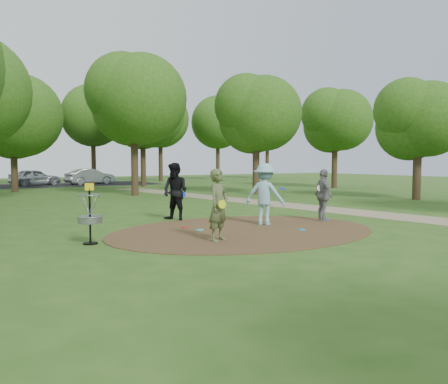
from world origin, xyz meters
TOP-DOWN VIEW (x-y plane):
  - ground at (0.00, 0.00)m, footprint 100.00×100.00m
  - dirt_clearing at (0.00, 0.00)m, footprint 8.40×8.40m
  - footpath at (6.50, 2.00)m, footprint 7.55×39.89m
  - parking_lot at (2.00, 30.00)m, footprint 14.00×8.00m
  - player_observer_with_disc at (-1.54, -1.05)m, footprint 0.82×0.73m
  - player_throwing_with_disc at (1.23, 0.66)m, footprint 1.58×1.49m
  - player_walking_with_disc at (-0.77, 3.23)m, footprint 1.14×1.23m
  - player_waiting_with_disc at (3.49, 0.29)m, footprint 0.73×1.15m
  - disc_ground_cyan at (-1.14, 0.72)m, footprint 0.22×0.22m
  - disc_ground_blue at (1.50, -0.86)m, footprint 0.22×0.22m
  - disc_ground_red at (-1.28, 1.43)m, footprint 0.22×0.22m
  - car_left at (-1.55, 30.35)m, footprint 4.43×2.42m
  - car_right at (3.00, 29.52)m, footprint 4.56×2.43m
  - disc_golf_basket at (-4.50, 0.30)m, footprint 0.63×0.63m
  - tree_ring at (0.05, 9.24)m, footprint 36.81×45.58m

SIDE VIEW (x-z plane):
  - ground at x=0.00m, z-range 0.00..0.00m
  - parking_lot at x=2.00m, z-range 0.00..0.01m
  - footpath at x=6.50m, z-range 0.00..0.01m
  - dirt_clearing at x=0.00m, z-range 0.00..0.02m
  - disc_ground_cyan at x=-1.14m, z-range 0.02..0.04m
  - disc_ground_blue at x=1.50m, z-range 0.02..0.04m
  - disc_ground_red at x=-1.28m, z-range 0.02..0.04m
  - car_right at x=3.00m, z-range 0.00..1.43m
  - car_left at x=-1.55m, z-range 0.00..1.43m
  - disc_golf_basket at x=-4.50m, z-range 0.10..1.64m
  - player_waiting_with_disc at x=3.49m, z-range 0.00..1.82m
  - player_observer_with_disc at x=-1.54m, z-range 0.00..1.89m
  - player_throwing_with_disc at x=1.23m, z-range 0.00..2.02m
  - player_walking_with_disc at x=-0.77m, z-range 0.00..2.04m
  - tree_ring at x=0.05m, z-range 0.60..9.70m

